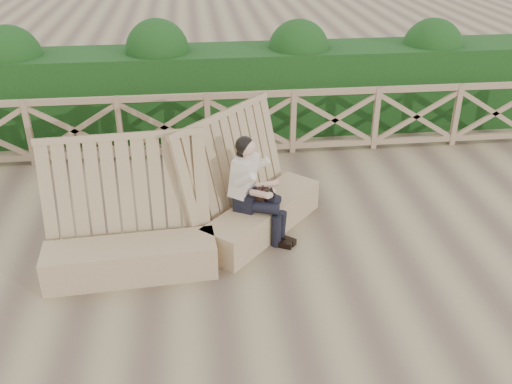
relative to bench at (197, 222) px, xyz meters
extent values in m
plane|color=brown|center=(0.97, -0.67, -0.39)|extent=(60.00, 60.00, 0.00)
cube|color=#917C53|center=(-0.78, -0.46, -0.18)|extent=(1.98, 0.63, 0.42)
cube|color=#917C53|center=(-0.80, -0.19, 0.40)|extent=(1.97, 0.57, 1.54)
cube|color=#917C53|center=(0.85, 0.32, -0.18)|extent=(1.68, 1.78, 0.42)
cube|color=#917C53|center=(0.65, 0.51, 0.40)|extent=(1.63, 1.74, 1.54)
cube|color=black|center=(0.65, 0.25, 0.14)|extent=(0.40, 0.44, 0.22)
cube|color=beige|center=(0.60, 0.27, 0.48)|extent=(0.44, 0.49, 0.52)
sphere|color=tan|center=(0.65, 0.25, 0.86)|extent=(0.28, 0.28, 0.21)
sphere|color=black|center=(0.62, 0.26, 0.88)|extent=(0.31, 0.31, 0.23)
cylinder|color=black|center=(0.79, 0.07, 0.12)|extent=(0.47, 0.35, 0.15)
cylinder|color=black|center=(0.85, 0.22, 0.19)|extent=(0.48, 0.35, 0.16)
cylinder|color=black|center=(0.98, -0.04, -0.18)|extent=(0.16, 0.16, 0.42)
cylinder|color=black|center=(1.05, 0.05, -0.18)|extent=(0.16, 0.16, 0.42)
cube|color=black|center=(1.06, -0.08, -0.35)|extent=(0.25, 0.19, 0.08)
cube|color=black|center=(1.12, -0.01, -0.35)|extent=(0.25, 0.19, 0.08)
cube|color=black|center=(0.82, 0.18, 0.24)|extent=(0.21, 0.25, 0.14)
cube|color=black|center=(0.95, 0.09, 0.30)|extent=(0.11, 0.10, 0.12)
cube|color=#8C7151|center=(0.97, 2.83, 0.66)|extent=(10.10, 0.07, 0.10)
cube|color=#8C7151|center=(0.97, 2.83, -0.27)|extent=(10.10, 0.07, 0.10)
cube|color=black|center=(0.97, 4.03, 0.36)|extent=(12.00, 1.20, 1.50)
camera|label=1|loc=(0.02, -6.04, 3.58)|focal=40.00mm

